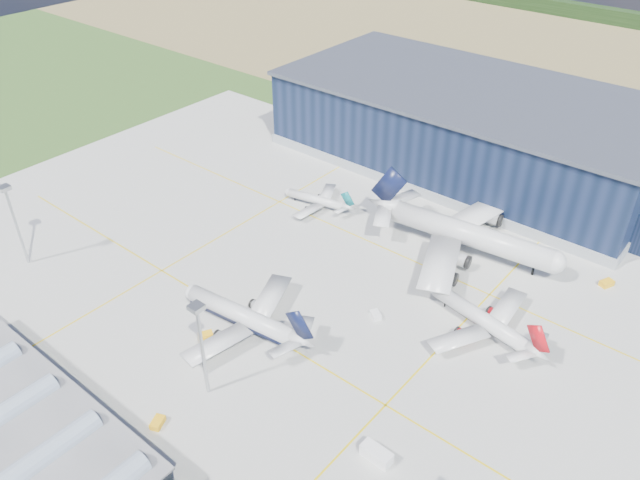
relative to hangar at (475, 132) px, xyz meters
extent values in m
plane|color=#2A4A1B|center=(-2.81, -94.80, -11.62)|extent=(600.00, 600.00, 0.00)
cube|color=#A6A6A1|center=(-2.81, -84.80, -11.59)|extent=(220.00, 160.00, 0.06)
cube|color=yellow|center=(-2.81, -104.80, -11.54)|extent=(180.00, 0.40, 0.02)
cube|color=yellow|center=(-2.81, -59.80, -11.54)|extent=(180.00, 0.40, 0.02)
cube|color=yellow|center=(-32.81, -84.80, -11.54)|extent=(0.40, 120.00, 0.02)
cube|color=yellow|center=(37.19, -84.80, -11.54)|extent=(0.40, 120.00, 0.02)
cube|color=#8F744D|center=(-2.81, 125.20, -11.62)|extent=(600.00, 220.00, 0.01)
cube|color=black|center=(-2.81, 0.20, 0.88)|extent=(120.00, 60.00, 25.00)
cube|color=#8F959C|center=(-2.81, 0.20, -10.02)|extent=(121.00, 61.00, 3.20)
cube|color=#434855|center=(-2.81, 0.20, 13.88)|extent=(122.00, 62.00, 1.20)
cube|color=black|center=(-12.81, -154.80, -8.62)|extent=(65.00, 22.00, 6.00)
cube|color=slate|center=(-12.81, -154.80, -5.42)|extent=(66.00, 23.00, 0.50)
cylinder|color=#9CADC2|center=(-12.81, -154.80, -5.22)|extent=(4.40, 18.00, 4.40)
cylinder|color=#9CADC2|center=(1.19, -154.80, -5.22)|extent=(4.40, 18.00, 4.40)
cylinder|color=#B0B3B7|center=(-62.81, -124.80, -0.62)|extent=(0.70, 0.70, 22.00)
cube|color=#B0B3B7|center=(-62.81, -124.80, 10.88)|extent=(2.60, 2.60, 1.00)
cylinder|color=#B0B3B7|center=(7.19, -124.80, -0.62)|extent=(0.70, 0.70, 22.00)
cube|color=#B0B3B7|center=(7.19, -124.80, 10.88)|extent=(2.60, 2.60, 1.00)
cube|color=#FCB115|center=(6.01, -136.75, -10.95)|extent=(3.08, 3.73, 1.34)
cube|color=#FCB115|center=(-5.09, -114.42, -10.94)|extent=(3.35, 3.73, 1.35)
cube|color=white|center=(42.95, -116.24, -10.31)|extent=(6.08, 2.81, 2.62)
cube|color=#FCB115|center=(58.05, -37.97, -10.87)|extent=(3.27, 3.96, 1.49)
cube|color=white|center=(20.32, -84.42, -10.95)|extent=(3.68, 3.37, 1.33)
camera|label=1|loc=(80.56, -178.03, 85.69)|focal=35.00mm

